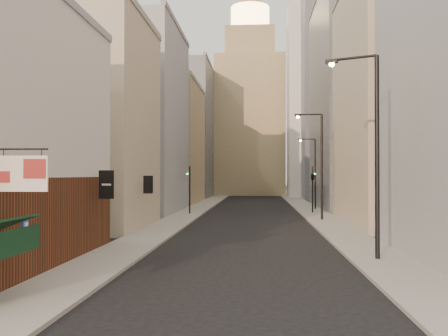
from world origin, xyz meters
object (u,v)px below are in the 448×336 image
(clock_tower, at_px, (250,110))
(streetlamp_near, at_px, (372,143))
(white_tower, at_px, (310,94))
(streetlamp_mid, at_px, (319,160))
(streetlamp_far, at_px, (314,169))
(traffic_light_right, at_px, (313,177))
(traffic_light_left, at_px, (190,182))

(clock_tower, distance_m, streetlamp_near, 80.79)
(clock_tower, relative_size, streetlamp_near, 4.55)
(white_tower, height_order, streetlamp_mid, white_tower)
(streetlamp_far, distance_m, traffic_light_right, 5.49)
(streetlamp_far, xyz_separation_m, traffic_light_right, (-0.69, -5.37, -0.89))
(traffic_light_right, bearing_deg, streetlamp_far, -89.12)
(streetlamp_near, height_order, traffic_light_right, streetlamp_near)
(streetlamp_mid, bearing_deg, clock_tower, 96.28)
(streetlamp_near, bearing_deg, streetlamp_far, 112.28)
(streetlamp_near, bearing_deg, streetlamp_mid, 113.98)
(streetlamp_near, distance_m, streetlamp_mid, 20.55)
(streetlamp_far, relative_size, traffic_light_right, 1.66)
(white_tower, height_order, streetlamp_near, white_tower)
(streetlamp_mid, xyz_separation_m, traffic_light_left, (-12.41, 6.03, -2.09))
(streetlamp_near, distance_m, traffic_light_right, 28.87)
(streetlamp_mid, bearing_deg, streetlamp_far, 85.21)
(streetlamp_near, bearing_deg, clock_tower, 119.05)
(streetlamp_far, height_order, traffic_light_right, streetlamp_far)
(clock_tower, relative_size, traffic_light_right, 8.98)
(clock_tower, height_order, white_tower, clock_tower)
(traffic_light_left, bearing_deg, traffic_light_right, -172.45)
(streetlamp_near, relative_size, streetlamp_mid, 1.03)
(white_tower, xyz_separation_m, streetlamp_near, (-3.92, -65.58, -12.97))
(traffic_light_left, bearing_deg, streetlamp_mid, 151.67)
(clock_tower, xyz_separation_m, traffic_light_right, (7.39, -50.77, -13.78))
(streetlamp_mid, distance_m, traffic_light_right, 8.43)
(clock_tower, distance_m, streetlamp_far, 47.88)
(streetlamp_near, xyz_separation_m, traffic_light_right, (0.31, 28.81, -1.78))
(traffic_light_right, bearing_deg, white_tower, -87.36)
(traffic_light_right, bearing_deg, traffic_light_left, 18.22)
(streetlamp_far, height_order, traffic_light_left, streetlamp_far)
(clock_tower, height_order, streetlamp_near, clock_tower)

